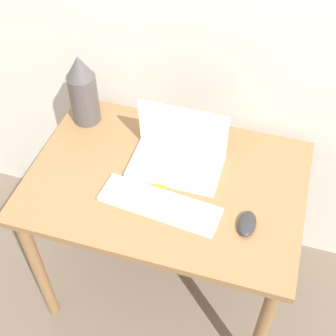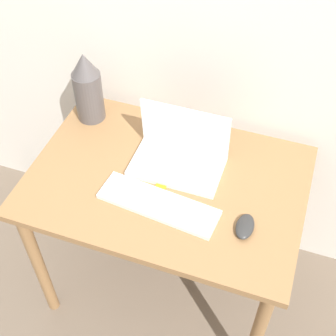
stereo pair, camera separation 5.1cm
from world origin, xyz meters
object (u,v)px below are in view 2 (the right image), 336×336
keyboard (158,204)px  vase (88,88)px  mouse (245,227)px  mp3_player (160,188)px  laptop (180,153)px

keyboard → vase: bearing=140.2°
keyboard → mouse: bearing=0.6°
mp3_player → vase: bearing=145.5°
vase → mp3_player: size_ratio=5.31×
laptop → keyboard: bearing=-91.0°
vase → mp3_player: (0.41, -0.28, -0.15)m
laptop → vase: 0.47m
mouse → mp3_player: 0.34m
mouse → laptop: bearing=144.0°
mouse → vase: (-0.75, 0.36, 0.14)m
keyboard → vase: (-0.43, 0.36, 0.14)m
laptop → mouse: laptop is taller
vase → mp3_player: 0.52m
laptop → mouse: 0.38m
laptop → mp3_player: laptop is taller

